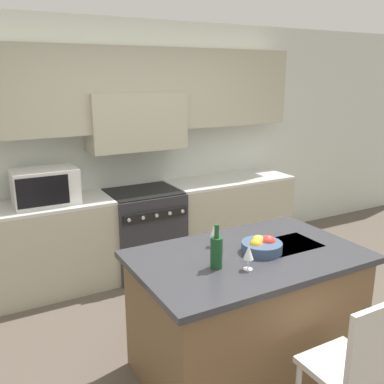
{
  "coord_description": "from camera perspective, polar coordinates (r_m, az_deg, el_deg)",
  "views": [
    {
      "loc": [
        -1.67,
        -2.31,
        2.12
      ],
      "look_at": [
        -0.0,
        0.74,
        1.17
      ],
      "focal_mm": 40.0,
      "sensor_mm": 36.0,
      "label": 1
    }
  ],
  "objects": [
    {
      "name": "wine_bottle",
      "position": [
        2.76,
        3.27,
        -7.93
      ],
      "size": [
        0.08,
        0.08,
        0.29
      ],
      "color": "#194723",
      "rests_on": "kitchen_island"
    },
    {
      "name": "ground_plane",
      "position": [
        3.55,
        6.17,
        -21.42
      ],
      "size": [
        10.0,
        10.0,
        0.0
      ],
      "primitive_type": "plane",
      "color": "brown"
    },
    {
      "name": "kitchen_island",
      "position": [
        3.24,
        7.23,
        -15.57
      ],
      "size": [
        1.61,
        1.0,
        0.92
      ],
      "color": "brown",
      "rests_on": "ground_plane"
    },
    {
      "name": "microwave",
      "position": [
        4.35,
        -19.0,
        0.74
      ],
      "size": [
        0.6,
        0.4,
        0.34
      ],
      "color": "silver",
      "rests_on": "back_counter"
    },
    {
      "name": "back_counter",
      "position": [
        4.79,
        -6.52,
        -5.06
      ],
      "size": [
        3.79,
        0.62,
        0.92
      ],
      "color": "#B2AD93",
      "rests_on": "ground_plane"
    },
    {
      "name": "range_stove",
      "position": [
        4.77,
        -6.42,
        -5.16
      ],
      "size": [
        0.76,
        0.7,
        0.91
      ],
      "color": "#2D2D33",
      "rests_on": "ground_plane"
    },
    {
      "name": "fruit_bowl",
      "position": [
        3.06,
        9.27,
        -7.1
      ],
      "size": [
        0.29,
        0.29,
        0.11
      ],
      "color": "#384C6B",
      "rests_on": "kitchen_island"
    },
    {
      "name": "back_cabinetry",
      "position": [
        4.75,
        -8.09,
        8.97
      ],
      "size": [
        10.0,
        0.46,
        2.7
      ],
      "color": "silver",
      "rests_on": "ground_plane"
    },
    {
      "name": "wine_glass_near",
      "position": [
        2.76,
        7.55,
        -8.1
      ],
      "size": [
        0.07,
        0.07,
        0.17
      ],
      "color": "white",
      "rests_on": "kitchen_island"
    },
    {
      "name": "wine_glass_far",
      "position": [
        3.09,
        2.99,
        -5.3
      ],
      "size": [
        0.07,
        0.07,
        0.17
      ],
      "color": "white",
      "rests_on": "kitchen_island"
    },
    {
      "name": "island_chair",
      "position": [
        2.74,
        21.01,
        -20.68
      ],
      "size": [
        0.42,
        0.4,
        0.98
      ],
      "color": "beige",
      "rests_on": "ground_plane"
    }
  ]
}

